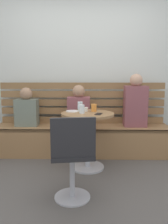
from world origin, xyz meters
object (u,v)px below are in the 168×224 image
booth_bench (82,140)px  person_child_middle (79,108)px  plate_small (72,111)px  phone_on_table (99,114)px  cup_glass_tall (80,106)px  person_child_left (27,109)px  white_chair (73,156)px  cup_tumbler_orange (94,108)px  cup_espresso_small (86,109)px  cup_water_clear (82,109)px  person_adult (135,103)px  cafe_table (88,130)px

booth_bench → person_child_middle: bearing=176.9°
plate_small → phone_on_table: bearing=-30.0°
person_child_middle → cup_glass_tall: bearing=-84.2°
booth_bench → person_child_middle: (-0.05, 0.00, 0.50)m
person_child_left → person_child_middle: person_child_middle is taller
booth_bench → cup_glass_tall: (-0.01, -0.33, 0.58)m
white_chair → person_child_left: (-0.81, 1.40, 0.24)m
phone_on_table → cup_tumbler_orange: bearing=-59.7°
person_child_middle → phone_on_table: 0.70m
person_child_middle → phone_on_table: bearing=-67.0°
person_child_middle → cup_espresso_small: 0.44m
person_child_left → cup_water_clear: (0.88, -0.62, 0.09)m
booth_bench → phone_on_table: bearing=-70.5°
person_child_left → booth_bench: bearing=-2.1°
cup_water_clear → person_child_left: bearing=144.7°
cup_glass_tall → cup_water_clear: bearing=-82.8°
cup_glass_tall → booth_bench: bearing=88.1°
white_chair → person_adult: bearing=58.2°
person_adult → plate_small: person_adult is taller
booth_bench → cafe_table: cafe_table is taller
cafe_table → cup_glass_tall: size_ratio=6.17×
person_child_middle → phone_on_table: person_child_middle is taller
person_adult → cup_water_clear: bearing=-142.4°
booth_bench → person_adult: (0.82, 0.03, 0.58)m
person_adult → cup_water_clear: size_ratio=7.29×
plate_small → person_child_left: bearing=147.1°
cafe_table → cup_water_clear: cup_water_clear is taller
booth_bench → cup_glass_tall: cup_glass_tall is taller
cup_tumbler_orange → plate_small: size_ratio=0.59×
person_child_left → cup_glass_tall: 0.93m
cafe_table → cup_espresso_small: 0.28m
person_adult → phone_on_table: bearing=-131.3°
person_child_middle → cup_espresso_small: (0.12, -0.42, 0.05)m
cup_tumbler_orange → cup_espresso_small: (-0.11, 0.01, -0.02)m
white_chair → cup_water_clear: 0.85m
person_child_left → cup_espresso_small: person_child_left is taller
booth_bench → cup_glass_tall: 0.67m
booth_bench → person_child_middle: person_child_middle is taller
white_chair → person_adult: (0.86, 1.39, 0.34)m
cup_water_clear → plate_small: bearing=133.4°
cafe_table → person_child_middle: (-0.14, 0.55, 0.20)m
cup_water_clear → phone_on_table: size_ratio=0.79×
cup_espresso_small → cup_glass_tall: 0.12m
person_adult → cup_glass_tall: person_adult is taller
white_chair → cup_tumbler_orange: size_ratio=8.50×
plate_small → cup_espresso_small: bearing=9.2°
person_adult → phone_on_table: (-0.59, -0.67, -0.06)m
white_chair → cup_water_clear: size_ratio=7.73×
person_child_left → phone_on_table: (1.08, -0.68, 0.04)m
cup_tumbler_orange → booth_bench: bearing=112.4°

